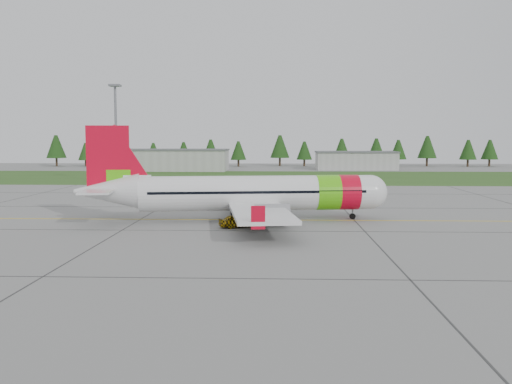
{
  "coord_description": "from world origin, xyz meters",
  "views": [
    {
      "loc": [
        1.09,
        -57.75,
        9.44
      ],
      "look_at": [
        -1.3,
        4.61,
        3.59
      ],
      "focal_mm": 40.0,
      "sensor_mm": 36.0,
      "label": 1
    }
  ],
  "objects": [
    {
      "name": "treeline",
      "position": [
        0.0,
        138.0,
        5.0
      ],
      "size": [
        160.0,
        8.0,
        10.0
      ],
      "primitive_type": null,
      "color": "#1C3F14",
      "rests_on": "ground"
    },
    {
      "name": "aircraft",
      "position": [
        -2.17,
        7.49,
        3.15
      ],
      "size": [
        35.92,
        33.39,
        10.91
      ],
      "rotation": [
        0.0,
        0.0,
        0.14
      ],
      "color": "silver",
      "rests_on": "ground"
    },
    {
      "name": "hangar_east",
      "position": [
        25.0,
        118.0,
        2.6
      ],
      "size": [
        24.0,
        12.0,
        5.2
      ],
      "primitive_type": "cube",
      "color": "#A8A8A3",
      "rests_on": "ground"
    },
    {
      "name": "hangar_west",
      "position": [
        -30.0,
        110.0,
        3.0
      ],
      "size": [
        32.0,
        14.0,
        6.0
      ],
      "primitive_type": "cube",
      "color": "#A8A8A3",
      "rests_on": "ground"
    },
    {
      "name": "taxi_guideline",
      "position": [
        0.0,
        8.0,
        0.01
      ],
      "size": [
        120.0,
        0.25,
        0.02
      ],
      "primitive_type": "cube",
      "color": "gold",
      "rests_on": "ground"
    },
    {
      "name": "floodlight_mast",
      "position": [
        -32.0,
        58.0,
        10.0
      ],
      "size": [
        0.5,
        0.5,
        20.0
      ],
      "primitive_type": "cylinder",
      "color": "slate",
      "rests_on": "ground"
    },
    {
      "name": "ground",
      "position": [
        0.0,
        0.0,
        0.0
      ],
      "size": [
        320.0,
        320.0,
        0.0
      ],
      "primitive_type": "plane",
      "color": "gray",
      "rests_on": "ground"
    },
    {
      "name": "service_van",
      "position": [
        -34.92,
        57.99,
        2.23
      ],
      "size": [
        1.58,
        1.5,
        4.45
      ],
      "primitive_type": "imported",
      "rotation": [
        0.0,
        0.0,
        -0.02
      ],
      "color": "beige",
      "rests_on": "ground"
    },
    {
      "name": "follow_me_car",
      "position": [
        -3.12,
        2.26,
        2.05
      ],
      "size": [
        1.86,
        2.02,
        4.11
      ],
      "primitive_type": "imported",
      "rotation": [
        0.0,
        0.0,
        1.91
      ],
      "color": "yellow",
      "rests_on": "ground"
    },
    {
      "name": "grass_strip",
      "position": [
        0.0,
        82.0,
        0.01
      ],
      "size": [
        320.0,
        50.0,
        0.03
      ],
      "primitive_type": "cube",
      "color": "#30561E",
      "rests_on": "ground"
    }
  ]
}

